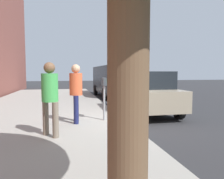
{
  "coord_description": "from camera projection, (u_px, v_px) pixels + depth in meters",
  "views": [
    {
      "loc": [
        -7.15,
        1.91,
        1.71
      ],
      "look_at": [
        0.42,
        0.28,
        1.11
      ],
      "focal_mm": 34.32,
      "sensor_mm": 36.0,
      "label": 1
    }
  ],
  "objects": [
    {
      "name": "parking_meter",
      "position": [
        104.0,
        90.0,
        7.04
      ],
      "size": [
        0.36,
        0.12,
        1.41
      ],
      "color": "gray",
      "rests_on": "sidewalk_slab"
    },
    {
      "name": "ground_plane",
      "position": [
        122.0,
        122.0,
        7.5
      ],
      "size": [
        80.0,
        80.0,
        0.0
      ],
      "primitive_type": "plane",
      "color": "#2B2B2D",
      "rests_on": "ground"
    },
    {
      "name": "pedestrian_at_meter",
      "position": [
        76.0,
        88.0,
        6.69
      ],
      "size": [
        0.55,
        0.4,
        1.83
      ],
      "rotation": [
        0.0,
        0.0,
        -1.64
      ],
      "color": "#191E4C",
      "rests_on": "sidewalk_slab"
    },
    {
      "name": "parked_van_far",
      "position": [
        113.0,
        79.0,
        15.25
      ],
      "size": [
        5.26,
        2.24,
        2.18
      ],
      "color": "black",
      "rests_on": "ground_plane"
    },
    {
      "name": "pedestrian_bystander",
      "position": [
        50.0,
        93.0,
        5.21
      ],
      "size": [
        0.46,
        0.4,
        1.82
      ],
      "rotation": [
        0.0,
        0.0,
        -0.88
      ],
      "color": "#726656",
      "rests_on": "sidewalk_slab"
    },
    {
      "name": "parked_sedan_near",
      "position": [
        144.0,
        92.0,
        9.1
      ],
      "size": [
        4.42,
        2.01,
        1.77
      ],
      "color": "gray",
      "rests_on": "ground_plane"
    },
    {
      "name": "sidewalk_slab",
      "position": [
        32.0,
        124.0,
        6.86
      ],
      "size": [
        28.0,
        6.0,
        0.15
      ],
      "primitive_type": "cube",
      "color": "gray",
      "rests_on": "ground_plane"
    }
  ]
}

